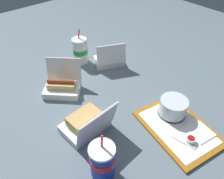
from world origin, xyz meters
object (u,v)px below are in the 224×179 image
cake_container (173,107)px  clamshell_sandwich_left (86,123)px  plastic_fork (183,142)px  clamshell_hotdog_center (109,59)px  ketchup_cup (191,140)px  clamshell_hotdog_corner (62,86)px  soda_cup_right (80,51)px  food_tray (178,128)px  soda_cup_back (102,161)px

cake_container → clamshell_sandwich_left: bearing=61.1°
plastic_fork → clamshell_hotdog_center: (0.68, -0.16, 0.02)m
ketchup_cup → clamshell_hotdog_corner: clamshell_hotdog_corner is taller
soda_cup_right → food_tray: bearing=-179.1°
ketchup_cup → plastic_fork: bearing=56.1°
food_tray → plastic_fork: 0.09m
cake_container → clamshell_hotdog_corner: clamshell_hotdog_corner is taller
plastic_fork → soda_cup_back: (0.13, 0.35, 0.07)m
food_tray → clamshell_sandwich_left: bearing=49.3°
ketchup_cup → soda_cup_back: 0.40m
cake_container → ketchup_cup: bearing=154.3°
food_tray → ketchup_cup: size_ratio=10.30×
ketchup_cup → clamshell_hotdog_corner: bearing=19.5°
plastic_fork → clamshell_hotdog_corner: clamshell_hotdog_corner is taller
food_tray → clamshell_sandwich_left: size_ratio=1.88×
plastic_fork → clamshell_sandwich_left: bearing=25.9°
ketchup_cup → soda_cup_right: 0.85m
plastic_fork → cake_container: bearing=-48.0°
soda_cup_right → soda_cup_back: soda_cup_right is taller
ketchup_cup → clamshell_hotdog_center: size_ratio=0.18×
ketchup_cup → plastic_fork: size_ratio=0.36×
clamshell_sandwich_left → soda_cup_back: (-0.22, 0.08, 0.04)m
clamshell_hotdog_center → plastic_fork: bearing=166.7°
cake_container → clamshell_sandwich_left: (0.20, 0.37, -0.01)m
food_tray → soda_cup_right: soda_cup_right is taller
ketchup_cup → soda_cup_back: soda_cup_back is taller
clamshell_sandwich_left → soda_cup_back: soda_cup_back is taller
food_tray → clamshell_hotdog_corner: (0.58, 0.26, 0.03)m
soda_cup_right → soda_cup_back: 0.80m
cake_container → clamshell_hotdog_corner: (0.51, 0.31, -0.01)m
food_tray → clamshell_hotdog_corner: bearing=24.4°
clamshell_hotdog_corner → clamshell_hotdog_center: (0.04, -0.37, -0.00)m
ketchup_cup → clamshell_hotdog_center: (0.70, -0.14, 0.01)m
ketchup_cup → clamshell_sandwich_left: size_ratio=0.18×
food_tray → plastic_fork: plastic_fork is taller
plastic_fork → ketchup_cup: bearing=-136.1°
food_tray → clamshell_hotdog_center: bearing=-10.0°
cake_container → ketchup_cup: (-0.16, 0.08, -0.03)m
soda_cup_right → soda_cup_back: (-0.70, 0.39, 0.00)m
cake_container → soda_cup_back: bearing=91.6°
clamshell_hotdog_corner → ketchup_cup: bearing=-160.5°
clamshell_sandwich_left → soda_cup_back: 0.23m
cake_container → soda_cup_back: 0.45m
clamshell_sandwich_left → clamshell_hotdog_center: (0.34, -0.43, -0.00)m
ketchup_cup → clamshell_hotdog_corner: size_ratio=0.16×
clamshell_sandwich_left → clamshell_hotdog_center: clamshell_sandwich_left is taller
clamshell_hotdog_corner → soda_cup_right: 0.31m
food_tray → clamshell_hotdog_center: size_ratio=1.88×
clamshell_sandwich_left → ketchup_cup: bearing=-140.8°
plastic_fork → clamshell_hotdog_center: clamshell_hotdog_center is taller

